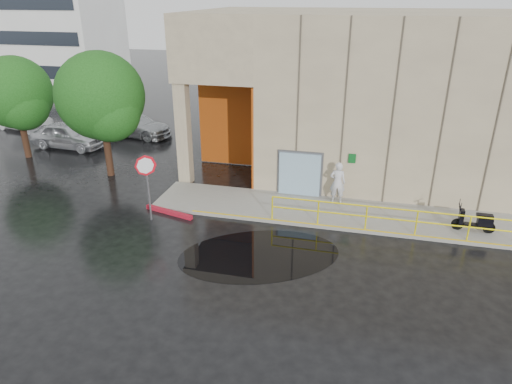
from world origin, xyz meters
TOP-DOWN VIEW (x-y plane):
  - ground at (0.00, 0.00)m, footprint 120.00×120.00m
  - sidewalk at (4.00, 4.50)m, footprint 20.00×3.00m
  - building at (5.10, 10.98)m, footprint 20.00×10.17m
  - guardrail at (4.25, 3.15)m, footprint 9.56×0.06m
  - distant_building at (-28.00, 27.98)m, footprint 12.00×8.08m
  - person at (1.97, 5.44)m, footprint 0.70×0.46m
  - scooter at (7.45, 3.95)m, footprint 1.62×0.56m
  - stop_sign at (-5.50, 2.10)m, footprint 0.73×0.53m
  - red_curb at (-5.00, 2.81)m, footprint 2.37×0.79m
  - puddle at (-0.41, 0.45)m, footprint 6.91×5.74m
  - car_a at (-14.74, 9.95)m, footprint 4.74×2.19m
  - car_b at (-20.23, 12.75)m, footprint 4.61×2.33m
  - car_c at (-11.95, 13.25)m, footprint 5.35×2.88m
  - tree_near at (-9.70, 6.30)m, footprint 4.32×4.32m
  - tree_far at (-15.90, 7.78)m, footprint 3.99×3.99m

SIDE VIEW (x-z plane):
  - ground at x=0.00m, z-range 0.00..0.00m
  - puddle at x=-0.41m, z-range 0.00..0.01m
  - sidewalk at x=4.00m, z-range 0.00..0.15m
  - red_curb at x=-5.00m, z-range 0.00..0.18m
  - guardrail at x=4.25m, z-range 0.16..1.19m
  - car_b at x=-20.23m, z-range 0.00..1.45m
  - car_c at x=-11.95m, z-range 0.00..1.47m
  - car_a at x=-14.74m, z-range 0.00..1.57m
  - scooter at x=7.45m, z-range 0.24..1.49m
  - person at x=1.97m, z-range 0.15..2.05m
  - stop_sign at x=-5.50m, z-range 0.63..3.52m
  - tree_far at x=-15.90m, z-range 0.72..6.46m
  - tree_near at x=-9.70m, z-range 0.83..7.17m
  - building at x=5.10m, z-range 0.21..8.21m
  - distant_building at x=-28.00m, z-range 0.00..15.00m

